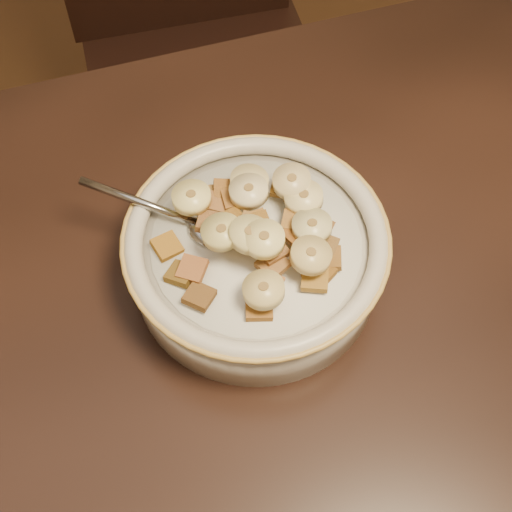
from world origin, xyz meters
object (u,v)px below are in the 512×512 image
object	(u,v)px
cereal_bowl	(256,260)
spoon	(217,230)
chair	(208,74)
table	(293,477)

from	to	relation	value
cereal_bowl	spoon	distance (m)	0.04
cereal_bowl	spoon	xyz separation A→B (m)	(-0.03, 0.02, 0.03)
chair	spoon	world-z (taller)	chair
cereal_bowl	table	bearing A→B (deg)	-98.35
table	cereal_bowl	size ratio (longest dim) A/B	6.91
table	spoon	bearing A→B (deg)	90.86
table	cereal_bowl	distance (m)	0.17
spoon	table	bearing A→B (deg)	36.21
chair	cereal_bowl	xyz separation A→B (m)	(-0.10, -0.57, 0.34)
chair	spoon	xyz separation A→B (m)	(-0.13, -0.55, 0.37)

